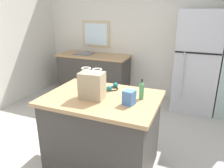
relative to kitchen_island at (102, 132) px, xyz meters
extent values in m
plane|color=#ADA89E|center=(0.04, -0.04, -0.46)|extent=(6.28, 6.28, 0.00)
cube|color=silver|center=(0.04, 2.57, 0.89)|extent=(5.15, 0.10, 2.70)
cube|color=#CCB78C|center=(-1.30, 2.52, 0.83)|extent=(0.68, 0.04, 0.60)
cube|color=white|center=(-1.30, 2.50, 0.83)|extent=(0.56, 0.02, 0.48)
cube|color=#423D38|center=(0.00, 0.00, -0.02)|extent=(1.19, 0.83, 0.88)
cube|color=tan|center=(0.00, 0.00, 0.44)|extent=(1.27, 0.91, 0.04)
cube|color=#B7B7BC|center=(0.92, 2.16, 0.46)|extent=(0.75, 0.67, 1.85)
cube|color=black|center=(0.92, 1.82, 0.68)|extent=(0.73, 0.01, 0.02)
cylinder|color=#B7B7BC|center=(0.72, 1.80, 0.28)|extent=(0.02, 0.02, 0.83)
cube|color=#423D38|center=(-1.23, 2.19, -0.04)|extent=(1.56, 0.60, 0.84)
cube|color=tan|center=(-1.23, 2.19, 0.40)|extent=(1.60, 0.64, 0.04)
cube|color=slate|center=(-1.46, 2.19, 0.37)|extent=(0.40, 0.32, 0.14)
cylinder|color=#B7B7BC|center=(-1.46, 2.33, 0.51)|extent=(0.03, 0.03, 0.18)
cylinder|color=#B7B7BC|center=(-1.46, 2.26, 0.60)|extent=(0.02, 0.14, 0.02)
cube|color=tan|center=(-0.07, -0.09, 0.60)|extent=(0.27, 0.20, 0.29)
torus|color=white|center=(-0.14, -0.09, 0.79)|extent=(0.11, 0.11, 0.01)
torus|color=white|center=(-0.01, -0.09, 0.79)|extent=(0.11, 0.11, 0.01)
cube|color=#4775B7|center=(0.35, -0.08, 0.53)|extent=(0.13, 0.13, 0.15)
cylinder|color=#4C9956|center=(0.43, 0.10, 0.54)|extent=(0.05, 0.05, 0.17)
cone|color=#4C9956|center=(0.43, 0.10, 0.64)|extent=(0.05, 0.05, 0.03)
cylinder|color=black|center=(0.43, 0.10, 0.67)|extent=(0.02, 0.02, 0.02)
torus|color=black|center=(0.02, 0.26, 0.46)|extent=(0.17, 0.17, 0.01)
sphere|color=#19666B|center=(0.01, 0.19, 0.49)|extent=(0.06, 0.06, 0.06)
sphere|color=#19666B|center=(0.03, 0.32, 0.49)|extent=(0.06, 0.06, 0.06)
camera|label=1|loc=(0.95, -2.01, 1.38)|focal=34.52mm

